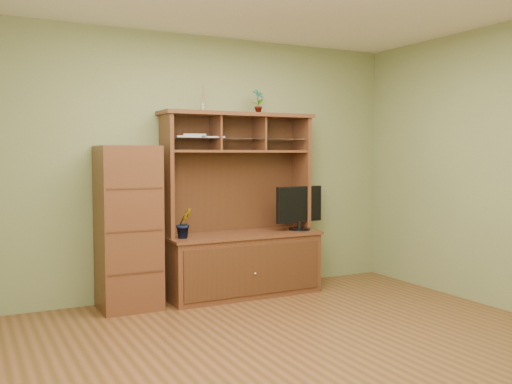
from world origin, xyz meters
TOP-DOWN VIEW (x-y plane):
  - room at (0.00, 0.00)m, footprint 4.54×4.04m
  - media_hutch at (0.30, 1.73)m, footprint 1.66×0.61m
  - monitor at (0.96, 1.65)m, footprint 0.60×0.23m
  - orchid_plant at (-0.36, 1.65)m, footprint 0.19×0.17m
  - top_plant at (0.54, 1.80)m, footprint 0.15×0.12m
  - reed_diffuser at (-0.09, 1.80)m, footprint 0.05×0.05m
  - magazines at (-0.15, 1.80)m, footprint 0.53×0.23m
  - side_cabinet at (-0.89, 1.73)m, footprint 0.55×0.50m

SIDE VIEW (x-z plane):
  - media_hutch at x=0.30m, z-range -0.43..1.47m
  - side_cabinet at x=-0.89m, z-range 0.00..1.55m
  - orchid_plant at x=-0.36m, z-range 0.65..0.95m
  - monitor at x=0.96m, z-range 0.66..1.14m
  - room at x=0.00m, z-range -0.02..2.72m
  - magazines at x=-0.15m, z-range 1.63..1.67m
  - reed_diffuser at x=-0.09m, z-range 1.87..2.14m
  - top_plant at x=0.54m, z-range 1.90..2.16m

